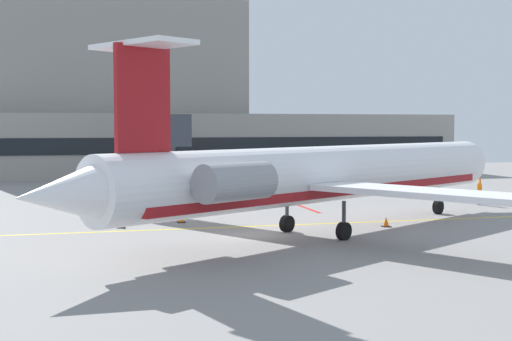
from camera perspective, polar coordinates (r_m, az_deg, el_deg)
name	(u,v)px	position (r m, az deg, el deg)	size (l,w,h in m)	color
ground	(262,236)	(36.93, 0.51, -5.31)	(120.00, 120.00, 0.11)	gray
terminal_building	(118,114)	(83.93, -11.13, 4.56)	(77.26, 16.09, 20.41)	gray
jet_bridge_west	(164,131)	(65.70, -7.48, 3.23)	(2.40, 18.61, 6.63)	silver
regional_jet	(325,175)	(36.96, 5.65, -0.33)	(31.44, 23.66, 9.03)	white
baggage_tug	(181,177)	(64.02, -6.10, -0.54)	(3.72, 3.91, 2.31)	#E5B20C
fuel_tank	(259,171)	(67.69, 0.21, -0.07)	(5.92, 1.96, 2.29)	white
marshaller	(479,191)	(53.01, 17.70, -1.62)	(0.35, 0.81, 1.93)	#191E33
safety_cone_alpha	(386,222)	(40.41, 10.52, -4.16)	(0.47, 0.47, 0.55)	orange
safety_cone_bravo	(121,224)	(39.99, -10.90, -4.25)	(0.47, 0.47, 0.55)	orange
safety_cone_charlie	(181,218)	(41.66, -6.10, -3.89)	(0.47, 0.47, 0.55)	orange
safety_cone_delta	(142,212)	(44.87, -9.23, -3.37)	(0.47, 0.47, 0.55)	orange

